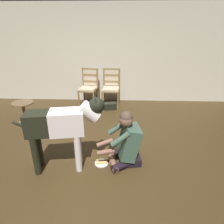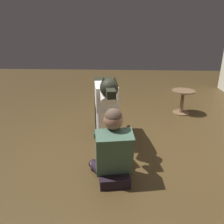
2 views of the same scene
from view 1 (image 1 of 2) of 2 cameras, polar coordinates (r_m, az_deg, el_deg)
The scene contains 8 objects.
ground_plane at distance 3.31m, azimuth -8.93°, elevation -13.69°, with size 13.11×13.11×0.00m, color #3E2E17.
back_wall at distance 5.62m, azimuth -4.00°, elevation 16.30°, with size 7.41×0.10×2.60m, color beige.
dining_chair_left_of_pair at distance 5.43m, azimuth -6.69°, elevation 7.79°, with size 0.53×0.53×0.98m.
dining_chair_right_of_pair at distance 5.37m, azimuth -0.25°, elevation 7.78°, with size 0.48×0.49×0.98m.
person_sitting_on_floor at distance 3.04m, azimuth 4.04°, elevation -8.81°, with size 0.72×0.57×0.88m.
large_dog at distance 2.84m, azimuth -13.98°, elevation -3.56°, with size 1.42×0.43×1.13m.
hot_dog_on_plate at distance 3.19m, azimuth -3.08°, elevation -14.39°, with size 0.21×0.21×0.06m.
round_side_table at distance 4.73m, azimuth -24.23°, elevation 0.38°, with size 0.46×0.46×0.49m.
Camera 1 is at (0.61, -2.59, 1.97)m, focal length 31.40 mm.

